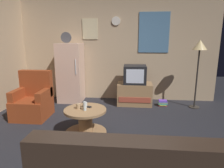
# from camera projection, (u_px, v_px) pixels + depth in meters

# --- Properties ---
(ground_plane) EXTENTS (12.00, 12.00, 0.00)m
(ground_plane) POSITION_uv_depth(u_px,v_px,m) (103.00, 142.00, 3.24)
(ground_plane) COLOR #232328
(wall_with_art) EXTENTS (5.20, 0.12, 2.60)m
(wall_with_art) POSITION_uv_depth(u_px,v_px,m) (116.00, 50.00, 5.33)
(wall_with_art) COLOR tan
(wall_with_art) RESTS_ON ground_plane
(fridge) EXTENTS (0.60, 0.62, 1.77)m
(fridge) POSITION_uv_depth(u_px,v_px,m) (71.00, 73.00, 5.20)
(fridge) COLOR beige
(fridge) RESTS_ON ground_plane
(tv_stand) EXTENTS (0.84, 0.53, 0.54)m
(tv_stand) POSITION_uv_depth(u_px,v_px,m) (135.00, 94.00, 5.03)
(tv_stand) COLOR #9E754C
(tv_stand) RESTS_ON ground_plane
(crt_tv) EXTENTS (0.54, 0.51, 0.44)m
(crt_tv) POSITION_uv_depth(u_px,v_px,m) (135.00, 74.00, 4.92)
(crt_tv) COLOR black
(crt_tv) RESTS_ON tv_stand
(standing_lamp) EXTENTS (0.32, 0.32, 1.59)m
(standing_lamp) POSITION_uv_depth(u_px,v_px,m) (199.00, 50.00, 4.54)
(standing_lamp) COLOR #332D28
(standing_lamp) RESTS_ON ground_plane
(coffee_table) EXTENTS (0.72, 0.72, 0.45)m
(coffee_table) POSITION_uv_depth(u_px,v_px,m) (86.00, 122.00, 3.47)
(coffee_table) COLOR #9E754C
(coffee_table) RESTS_ON ground_plane
(wine_glass) EXTENTS (0.05, 0.05, 0.15)m
(wine_glass) POSITION_uv_depth(u_px,v_px,m) (85.00, 106.00, 3.35)
(wine_glass) COLOR silver
(wine_glass) RESTS_ON coffee_table
(mug_ceramic_white) EXTENTS (0.08, 0.08, 0.09)m
(mug_ceramic_white) POSITION_uv_depth(u_px,v_px,m) (85.00, 105.00, 3.50)
(mug_ceramic_white) COLOR silver
(mug_ceramic_white) RESTS_ON coffee_table
(mug_ceramic_tan) EXTENTS (0.08, 0.08, 0.09)m
(mug_ceramic_tan) POSITION_uv_depth(u_px,v_px,m) (78.00, 106.00, 3.43)
(mug_ceramic_tan) COLOR tan
(mug_ceramic_tan) RESTS_ON coffee_table
(remote_control) EXTENTS (0.16, 0.08, 0.02)m
(remote_control) POSITION_uv_depth(u_px,v_px,m) (87.00, 107.00, 3.51)
(remote_control) COLOR black
(remote_control) RESTS_ON coffee_table
(armchair) EXTENTS (0.68, 0.68, 0.96)m
(armchair) POSITION_uv_depth(u_px,v_px,m) (33.00, 101.00, 4.22)
(armchair) COLOR maroon
(armchair) RESTS_ON ground_plane
(book_stack) EXTENTS (0.22, 0.17, 0.15)m
(book_stack) POSITION_uv_depth(u_px,v_px,m) (163.00, 103.00, 4.94)
(book_stack) COLOR #AF4155
(book_stack) RESTS_ON ground_plane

